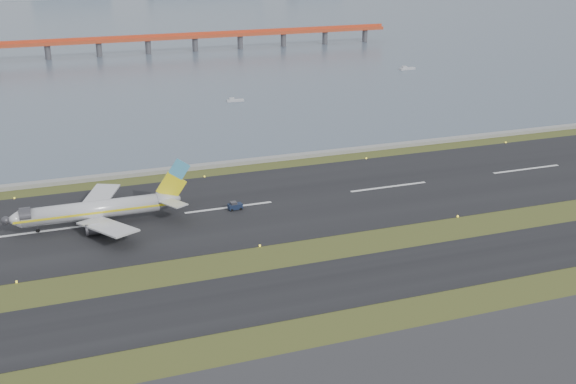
# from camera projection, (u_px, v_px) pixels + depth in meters

# --- Properties ---
(ground) EXTENTS (1000.00, 1000.00, 0.00)m
(ground) POSITION_uv_depth(u_px,v_px,m) (272.00, 262.00, 134.72)
(ground) COLOR #2F4117
(ground) RESTS_ON ground
(taxiway_strip) EXTENTS (1000.00, 18.00, 0.10)m
(taxiway_strip) POSITION_uv_depth(u_px,v_px,m) (295.00, 290.00, 124.11)
(taxiway_strip) COLOR black
(taxiway_strip) RESTS_ON ground
(runway_strip) EXTENTS (1000.00, 45.00, 0.10)m
(runway_strip) POSITION_uv_depth(u_px,v_px,m) (229.00, 208.00, 161.19)
(runway_strip) COLOR black
(runway_strip) RESTS_ON ground
(seawall) EXTENTS (1000.00, 2.50, 1.00)m
(seawall) POSITION_uv_depth(u_px,v_px,m) (198.00, 167.00, 187.51)
(seawall) COLOR gray
(seawall) RESTS_ON ground
(bay_water) EXTENTS (1400.00, 800.00, 1.30)m
(bay_water) POSITION_uv_depth(u_px,v_px,m) (74.00, 13.00, 540.73)
(bay_water) COLOR #4E5B70
(bay_water) RESTS_ON ground
(red_pier) EXTENTS (260.00, 5.00, 10.20)m
(red_pier) POSITION_uv_depth(u_px,v_px,m) (148.00, 39.00, 359.35)
(red_pier) COLOR #C74422
(red_pier) RESTS_ON ground
(airliner) EXTENTS (38.52, 32.89, 12.80)m
(airliner) POSITION_uv_depth(u_px,v_px,m) (99.00, 210.00, 150.74)
(airliner) COLOR silver
(airliner) RESTS_ON ground
(pushback_tug) EXTENTS (3.15, 1.97, 1.96)m
(pushback_tug) POSITION_uv_depth(u_px,v_px,m) (235.00, 206.00, 159.69)
(pushback_tug) COLOR #141F38
(pushback_tug) RESTS_ON ground
(workboat_near) EXTENTS (6.29, 2.77, 1.48)m
(workboat_near) POSITION_uv_depth(u_px,v_px,m) (235.00, 100.00, 261.04)
(workboat_near) COLOR #B8B8BC
(workboat_near) RESTS_ON ground
(workboat_far) EXTENTS (7.15, 2.41, 1.72)m
(workboat_far) POSITION_uv_depth(u_px,v_px,m) (407.00, 68.00, 320.77)
(workboat_far) COLOR #B8B8BC
(workboat_far) RESTS_ON ground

